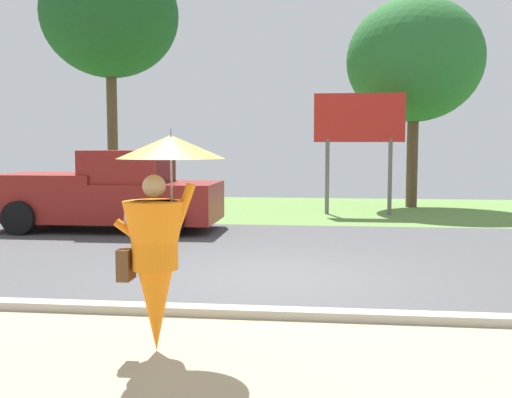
{
  "coord_description": "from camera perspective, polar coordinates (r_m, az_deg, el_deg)",
  "views": [
    {
      "loc": [
        0.65,
        -8.61,
        1.96
      ],
      "look_at": [
        -0.47,
        1.0,
        1.1
      ],
      "focal_mm": 41.23,
      "sensor_mm": 36.0,
      "label": 1
    }
  ],
  "objects": [
    {
      "name": "tree_left_far",
      "position": [
        21.67,
        -13.98,
        16.88
      ],
      "size": [
        4.68,
        4.68,
        8.6
      ],
      "color": "brown",
      "rests_on": "ground_plane"
    },
    {
      "name": "tree_center_back",
      "position": [
        20.0,
        15.12,
        12.84
      ],
      "size": [
        4.34,
        4.34,
        6.71
      ],
      "color": "brown",
      "rests_on": "ground_plane"
    },
    {
      "name": "pickup_truck",
      "position": [
        14.29,
        -14.01,
        0.55
      ],
      "size": [
        5.2,
        2.28,
        1.88
      ],
      "rotation": [
        0.0,
        0.0,
        -0.06
      ],
      "color": "maroon",
      "rests_on": "ground_plane"
    },
    {
      "name": "roadside_billboard",
      "position": [
        17.3,
        9.98,
        6.95
      ],
      "size": [
        2.6,
        0.12,
        3.5
      ],
      "color": "slate",
      "rests_on": "ground_plane"
    },
    {
      "name": "monk_pedestrian",
      "position": [
        5.65,
        -9.4,
        -3.66
      ],
      "size": [
        1.08,
        1.02,
        2.13
      ],
      "rotation": [
        0.0,
        0.0,
        -0.08
      ],
      "color": "orange",
      "rests_on": "ground_plane"
    },
    {
      "name": "ground_plane",
      "position": [
        11.75,
        3.39,
        -4.77
      ],
      "size": [
        40.0,
        22.0,
        0.2
      ],
      "color": "#4C4C4F"
    }
  ]
}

